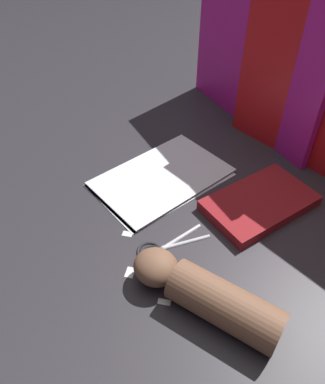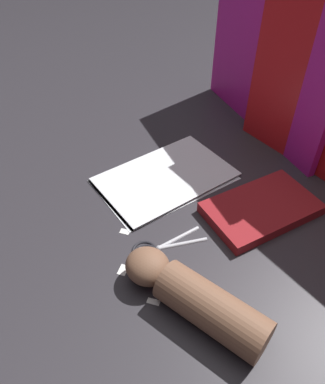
% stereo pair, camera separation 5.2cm
% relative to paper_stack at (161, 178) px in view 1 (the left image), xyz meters
% --- Properties ---
extents(ground_plane, '(6.00, 6.00, 0.00)m').
position_rel_paper_stack_xyz_m(ground_plane, '(0.07, -0.08, -0.00)').
color(ground_plane, '#2D2B30').
extents(backdrop_panel_left, '(0.53, 0.09, 0.47)m').
position_rel_paper_stack_xyz_m(backdrop_panel_left, '(-0.08, 0.37, 0.23)').
color(backdrop_panel_left, '#D81E9E').
rests_on(backdrop_panel_left, ground_plane).
extents(paper_stack, '(0.25, 0.36, 0.01)m').
position_rel_paper_stack_xyz_m(paper_stack, '(0.00, 0.00, 0.00)').
color(paper_stack, white).
rests_on(paper_stack, ground_plane).
extents(book_closed, '(0.16, 0.26, 0.03)m').
position_rel_paper_stack_xyz_m(book_closed, '(0.22, 0.13, 0.01)').
color(book_closed, maroon).
rests_on(book_closed, ground_plane).
extents(scissors, '(0.08, 0.18, 0.01)m').
position_rel_paper_stack_xyz_m(scissors, '(0.19, -0.13, 0.00)').
color(scissors, silver).
rests_on(scissors, ground_plane).
extents(hand_forearm, '(0.30, 0.18, 0.08)m').
position_rel_paper_stack_xyz_m(hand_forearm, '(0.35, -0.14, 0.04)').
color(hand_forearm, brown).
rests_on(hand_forearm, ground_plane).
extents(paper_scrap_near, '(0.03, 0.03, 0.00)m').
position_rel_paper_stack_xyz_m(paper_scrap_near, '(0.30, -0.20, -0.00)').
color(paper_scrap_near, white).
rests_on(paper_scrap_near, ground_plane).
extents(paper_scrap_mid, '(0.03, 0.03, 0.00)m').
position_rel_paper_stack_xyz_m(paper_scrap_mid, '(0.11, -0.17, -0.00)').
color(paper_scrap_mid, white).
rests_on(paper_scrap_mid, ground_plane).
extents(paper_scrap_far, '(0.03, 0.03, 0.00)m').
position_rel_paper_stack_xyz_m(paper_scrap_far, '(0.20, -0.22, -0.00)').
color(paper_scrap_far, white).
rests_on(paper_scrap_far, ground_plane).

